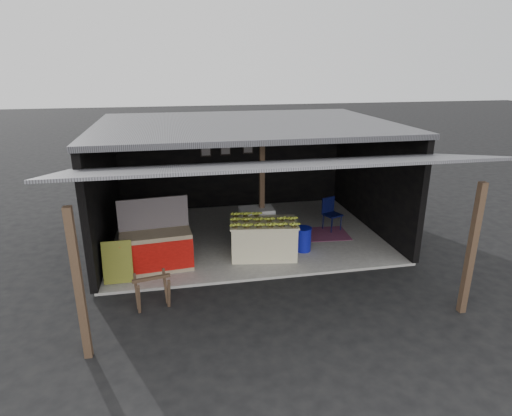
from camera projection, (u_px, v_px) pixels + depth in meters
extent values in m
plane|color=black|center=(266.00, 280.00, 9.14)|extent=(80.00, 80.00, 0.00)
cube|color=gray|center=(246.00, 235.00, 11.45)|extent=(7.00, 5.00, 0.06)
cube|color=black|center=(232.00, 161.00, 13.29)|extent=(7.00, 0.15, 2.90)
cube|color=black|center=(103.00, 189.00, 10.32)|extent=(0.15, 5.00, 2.90)
cube|color=black|center=(372.00, 175.00, 11.62)|extent=(0.15, 5.00, 2.90)
cube|color=#232326|center=(245.00, 125.00, 10.51)|extent=(7.20, 5.20, 0.12)
cube|color=#232326|center=(280.00, 165.00, 7.38)|extent=(7.40, 2.47, 0.48)
cube|color=#453022|center=(262.00, 188.00, 10.48)|extent=(0.12, 0.12, 2.85)
cube|color=#453022|center=(79.00, 286.00, 6.36)|extent=(0.12, 0.12, 2.50)
cube|color=#453022|center=(471.00, 250.00, 7.58)|extent=(0.12, 0.12, 2.50)
cube|color=beige|center=(264.00, 240.00, 10.03)|extent=(1.61, 1.11, 0.82)
cube|color=beige|center=(264.00, 223.00, 9.89)|extent=(1.68, 1.18, 0.04)
cube|color=white|center=(257.00, 226.00, 10.73)|extent=(0.84, 0.56, 0.93)
cube|color=navy|center=(259.00, 228.00, 10.44)|extent=(0.65, 0.02, 0.28)
cube|color=#B21414|center=(259.00, 240.00, 10.55)|extent=(0.42, 0.02, 0.09)
cube|color=#998466|center=(157.00, 251.00, 9.37)|extent=(1.57, 0.80, 0.85)
cube|color=#BB110C|center=(156.00, 258.00, 9.06)|extent=(1.51, 0.16, 0.67)
cube|color=white|center=(156.00, 258.00, 9.05)|extent=(0.52, 0.06, 0.17)
cube|color=#1A234E|center=(154.00, 213.00, 9.39)|extent=(1.52, 0.19, 0.71)
cube|color=black|center=(118.00, 262.00, 8.79)|extent=(0.60, 0.22, 0.89)
cube|color=#453022|center=(139.00, 300.00, 7.73)|extent=(0.10, 0.26, 0.66)
cube|color=#453022|center=(169.00, 294.00, 7.93)|extent=(0.10, 0.26, 0.66)
cube|color=#453022|center=(136.00, 291.00, 8.02)|extent=(0.10, 0.26, 0.66)
cube|color=#453022|center=(165.00, 286.00, 8.21)|extent=(0.10, 0.26, 0.66)
cube|color=#453022|center=(151.00, 278.00, 7.88)|extent=(0.69, 0.19, 0.06)
cylinder|color=#0D1394|center=(303.00, 240.00, 10.35)|extent=(0.38, 0.38, 0.56)
cylinder|color=#090D36|center=(332.00, 225.00, 11.43)|extent=(0.03, 0.03, 0.44)
cylinder|color=#090D36|center=(341.00, 223.00, 11.61)|extent=(0.03, 0.03, 0.44)
cylinder|color=#090D36|center=(323.00, 222.00, 11.70)|extent=(0.03, 0.03, 0.44)
cylinder|color=#090D36|center=(332.00, 219.00, 11.88)|extent=(0.03, 0.03, 0.44)
cube|color=#090D36|center=(332.00, 215.00, 11.59)|extent=(0.54, 0.54, 0.04)
cube|color=#090D36|center=(328.00, 205.00, 11.66)|extent=(0.40, 0.19, 0.45)
cube|color=#761A58|center=(320.00, 234.00, 11.42)|extent=(1.57, 1.11, 0.01)
cube|color=black|center=(206.00, 150.00, 12.92)|extent=(0.32, 0.03, 0.42)
cube|color=#4C4C59|center=(206.00, 150.00, 12.91)|extent=(0.26, 0.02, 0.34)
cube|color=black|center=(225.00, 148.00, 13.03)|extent=(0.32, 0.03, 0.42)
cube|color=#4C4C59|center=(226.00, 149.00, 13.01)|extent=(0.26, 0.02, 0.34)
cube|color=black|center=(248.00, 147.00, 13.15)|extent=(0.32, 0.03, 0.42)
cube|color=#4C4C59|center=(248.00, 147.00, 13.13)|extent=(0.26, 0.02, 0.34)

